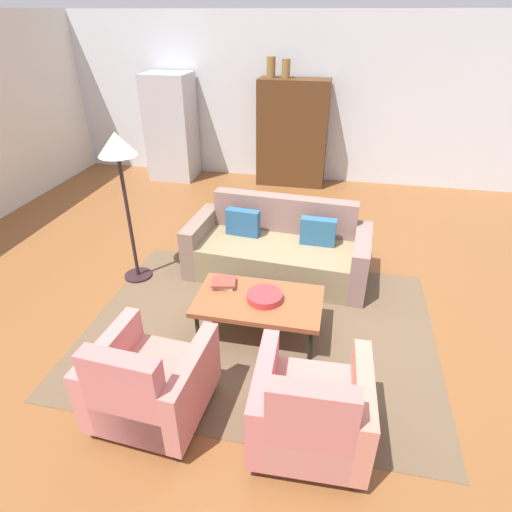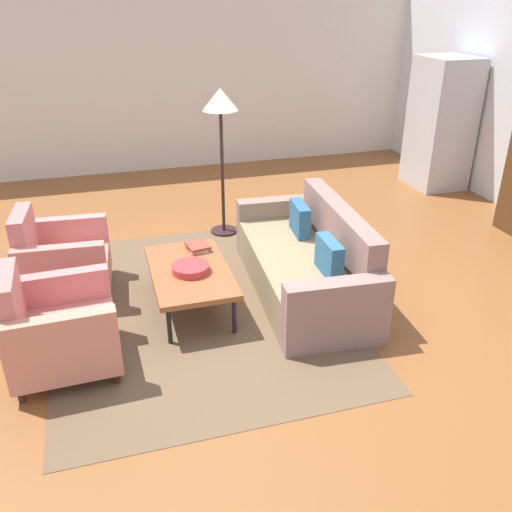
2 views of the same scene
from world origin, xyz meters
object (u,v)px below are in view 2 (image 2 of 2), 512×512
at_px(floor_lamp, 221,113).
at_px(couch, 311,264).
at_px(refrigerator, 441,124).
at_px(book_stack, 198,247).
at_px(armchair_left, 59,262).
at_px(fruit_bowl, 191,268).
at_px(armchair_right, 54,331).
at_px(coffee_table, 190,272).

bearing_deg(floor_lamp, couch, 16.86).
bearing_deg(refrigerator, book_stack, -62.51).
relative_size(armchair_left, fruit_bowl, 2.61).
bearing_deg(fruit_bowl, armchair_left, -119.57).
relative_size(couch, floor_lamp, 1.25).
bearing_deg(armchair_right, book_stack, 124.73).
relative_size(couch, armchair_left, 2.45).
relative_size(armchair_right, refrigerator, 0.48).
xyz_separation_m(refrigerator, floor_lamp, (0.85, -3.46, 0.52)).
relative_size(fruit_bowl, book_stack, 1.28).
distance_m(book_stack, floor_lamp, 1.69).
bearing_deg(armchair_left, floor_lamp, 122.41).
bearing_deg(refrigerator, fruit_bowl, -58.72).
height_order(couch, floor_lamp, floor_lamp).
height_order(couch, refrigerator, refrigerator).
bearing_deg(armchair_right, refrigerator, 117.88).
distance_m(couch, refrigerator, 3.91).
bearing_deg(book_stack, floor_lamp, 156.13).
height_order(book_stack, refrigerator, refrigerator).
bearing_deg(couch, refrigerator, -46.51).
bearing_deg(floor_lamp, armchair_right, -40.01).
bearing_deg(couch, armchair_left, 79.15).
bearing_deg(couch, book_stack, 73.13).
bearing_deg(coffee_table, armchair_left, -117.40).
xyz_separation_m(armchair_left, floor_lamp, (-1.01, 1.86, 1.10)).
relative_size(coffee_table, armchair_left, 1.36).
bearing_deg(coffee_table, refrigerator, 120.70).
height_order(armchair_left, book_stack, armchair_left).
xyz_separation_m(armchair_right, fruit_bowl, (-0.55, 1.17, 0.09)).
bearing_deg(fruit_bowl, couch, 92.49).
relative_size(armchair_right, floor_lamp, 0.51).
distance_m(armchair_right, book_stack, 1.65).
distance_m(armchair_left, floor_lamp, 2.39).
distance_m(book_stack, refrigerator, 4.54).
xyz_separation_m(coffee_table, book_stack, (-0.38, 0.15, 0.07)).
xyz_separation_m(couch, armchair_left, (-0.61, -2.35, 0.06)).
relative_size(couch, fruit_bowl, 6.40).
relative_size(coffee_table, refrigerator, 0.65).
distance_m(couch, armchair_right, 2.43).
xyz_separation_m(couch, armchair_right, (0.60, -2.35, 0.06)).
bearing_deg(armchair_right, fruit_bowl, 112.96).
bearing_deg(couch, coffee_table, 93.42).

